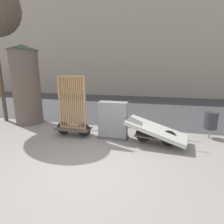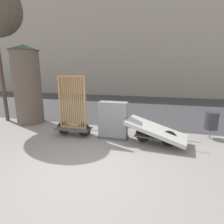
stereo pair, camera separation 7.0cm
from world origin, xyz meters
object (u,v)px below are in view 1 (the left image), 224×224
object	(u,v)px
bike_cart_with_mattress	(156,131)
advertising_column	(26,85)
trash_bin	(211,121)
bike_cart_with_bedframe	(73,114)
utility_cabinet	(113,121)

from	to	relation	value
bike_cart_with_mattress	advertising_column	size ratio (longest dim) A/B	0.68
trash_bin	bike_cart_with_bedframe	bearing A→B (deg)	-167.90
bike_cart_with_bedframe	bike_cart_with_mattress	xyz separation A→B (m)	(2.95, -0.00, -0.38)
bike_cart_with_bedframe	utility_cabinet	bearing A→B (deg)	5.81
utility_cabinet	trash_bin	size ratio (longest dim) A/B	1.38
bike_cart_with_bedframe	advertising_column	xyz separation A→B (m)	(-2.73, 1.03, 0.93)
bike_cart_with_mattress	advertising_column	distance (m)	5.92
bike_cart_with_mattress	trash_bin	distance (m)	2.13
advertising_column	utility_cabinet	bearing A→B (deg)	-11.75
advertising_column	bike_cart_with_mattress	bearing A→B (deg)	-10.28
bike_cart_with_mattress	utility_cabinet	world-z (taller)	utility_cabinet
trash_bin	bike_cart_with_mattress	bearing A→B (deg)	-150.97
bike_cart_with_bedframe	utility_cabinet	xyz separation A→B (m)	(1.47, 0.16, -0.21)
bike_cart_with_bedframe	utility_cabinet	size ratio (longest dim) A/B	1.68
utility_cabinet	advertising_column	size ratio (longest dim) A/B	0.38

